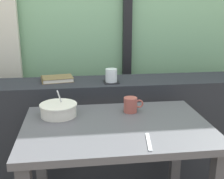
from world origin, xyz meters
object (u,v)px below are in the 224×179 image
object	(u,v)px
closed_book	(57,79)
fork_utensil	(149,142)
ceramic_mug	(131,105)
breakfast_table	(117,148)
soup_bowl	(59,110)
coaster_square	(111,82)
juice_glass	(111,76)

from	to	relation	value
closed_book	fork_utensil	world-z (taller)	closed_book
ceramic_mug	fork_utensil	bearing A→B (deg)	-89.04
breakfast_table	soup_bowl	distance (m)	0.38
closed_book	coaster_square	bearing A→B (deg)	-14.00
coaster_square	closed_book	bearing A→B (deg)	166.00
soup_bowl	fork_utensil	xyz separation A→B (m)	(0.41, -0.38, -0.03)
breakfast_table	ceramic_mug	xyz separation A→B (m)	(0.10, 0.17, 0.18)
breakfast_table	closed_book	xyz separation A→B (m)	(-0.33, 0.62, 0.23)
fork_utensil	coaster_square	bearing A→B (deg)	104.57
juice_glass	soup_bowl	distance (m)	0.50
coaster_square	soup_bowl	bearing A→B (deg)	-132.76
closed_book	fork_utensil	size ratio (longest dim) A/B	1.36
breakfast_table	soup_bowl	world-z (taller)	soup_bowl
juice_glass	fork_utensil	xyz separation A→B (m)	(0.07, -0.74, -0.12)
closed_book	fork_utensil	xyz separation A→B (m)	(0.44, -0.83, -0.09)
closed_book	soup_bowl	xyz separation A→B (m)	(0.03, -0.46, -0.06)
juice_glass	ceramic_mug	world-z (taller)	juice_glass
breakfast_table	coaster_square	xyz separation A→B (m)	(0.04, 0.53, 0.22)
coaster_square	ceramic_mug	world-z (taller)	same
coaster_square	soup_bowl	world-z (taller)	soup_bowl
breakfast_table	juice_glass	distance (m)	0.59
soup_bowl	coaster_square	bearing A→B (deg)	47.24
breakfast_table	coaster_square	distance (m)	0.57
juice_glass	ceramic_mug	size ratio (longest dim) A/B	0.78
juice_glass	soup_bowl	world-z (taller)	juice_glass
fork_utensil	ceramic_mug	size ratio (longest dim) A/B	1.50
breakfast_table	juice_glass	bearing A→B (deg)	85.73
breakfast_table	coaster_square	bearing A→B (deg)	85.73
breakfast_table	ceramic_mug	world-z (taller)	ceramic_mug
juice_glass	closed_book	xyz separation A→B (m)	(-0.36, 0.09, -0.03)
soup_bowl	ceramic_mug	bearing A→B (deg)	1.18
coaster_square	fork_utensil	size ratio (longest dim) A/B	0.59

